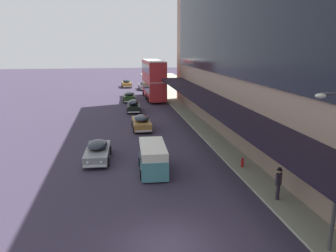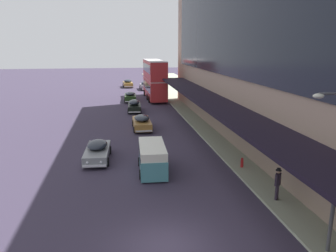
{
  "view_description": "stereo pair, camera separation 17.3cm",
  "coord_description": "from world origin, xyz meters",
  "views": [
    {
      "loc": [
        -2.02,
        -12.47,
        8.56
      ],
      "look_at": [
        2.34,
        14.23,
        1.91
      ],
      "focal_mm": 35.0,
      "sensor_mm": 36.0,
      "label": 1
    },
    {
      "loc": [
        -1.85,
        -12.5,
        8.56
      ],
      "look_at": [
        2.34,
        14.23,
        1.91
      ],
      "focal_mm": 35.0,
      "sensor_mm": 36.0,
      "label": 2
    }
  ],
  "objects": [
    {
      "name": "pedestrian_at_kerb",
      "position": [
        6.81,
        3.27,
        1.18
      ],
      "size": [
        0.45,
        0.48,
        1.86
      ],
      "color": "#2C2333",
      "rests_on": "sidewalk_kerb"
    },
    {
      "name": "transit_bus_kerbside_front",
      "position": [
        4.27,
        40.79,
        3.39
      ],
      "size": [
        2.94,
        11.48,
        6.3
      ],
      "color": "#B7272A",
      "rests_on": "ground"
    },
    {
      "name": "street_lamp",
      "position": [
        6.52,
        -1.53,
        4.11
      ],
      "size": [
        1.5,
        0.28,
        6.79
      ],
      "color": "#4C4C51",
      "rests_on": "sidewalk_kerb"
    },
    {
      "name": "sedan_far_back",
      "position": [
        0.18,
        38.85,
        0.77
      ],
      "size": [
        1.99,
        4.64,
        1.54
      ],
      "color": "#243D19",
      "rests_on": "ground"
    },
    {
      "name": "vw_van",
      "position": [
        0.4,
        9.0,
        1.1
      ],
      "size": [
        2.03,
        4.61,
        1.96
      ],
      "color": "teal",
      "rests_on": "ground"
    },
    {
      "name": "sedan_lead_near",
      "position": [
        0.47,
        57.3,
        0.82
      ],
      "size": [
        2.13,
        4.54,
        1.68
      ],
      "color": "olive",
      "rests_on": "ground"
    },
    {
      "name": "sedan_trailing_mid",
      "position": [
        -3.51,
        11.99,
        0.72
      ],
      "size": [
        2.03,
        4.8,
        1.46
      ],
      "color": "gray",
      "rests_on": "ground"
    },
    {
      "name": "sedan_trailing_near",
      "position": [
        0.61,
        20.99,
        0.76
      ],
      "size": [
        1.9,
        4.8,
        1.54
      ],
      "color": "olive",
      "rests_on": "ground"
    },
    {
      "name": "ground",
      "position": [
        0.0,
        0.0,
        0.0
      ],
      "size": [
        240.0,
        240.0,
        0.0
      ],
      "primitive_type": "plane",
      "color": "#372F42"
    },
    {
      "name": "sedan_oncoming_front",
      "position": [
        3.72,
        52.85,
        0.8
      ],
      "size": [
        1.99,
        4.77,
        1.64
      ],
      "color": "gray",
      "rests_on": "ground"
    },
    {
      "name": "sedan_second_mid",
      "position": [
        0.37,
        30.74,
        0.78
      ],
      "size": [
        1.95,
        5.05,
        1.61
      ],
      "color": "black",
      "rests_on": "ground"
    },
    {
      "name": "fire_hydrant",
      "position": [
        6.75,
        8.37,
        0.49
      ],
      "size": [
        0.2,
        0.4,
        0.7
      ],
      "color": "red",
      "rests_on": "sidewalk_kerb"
    }
  ]
}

